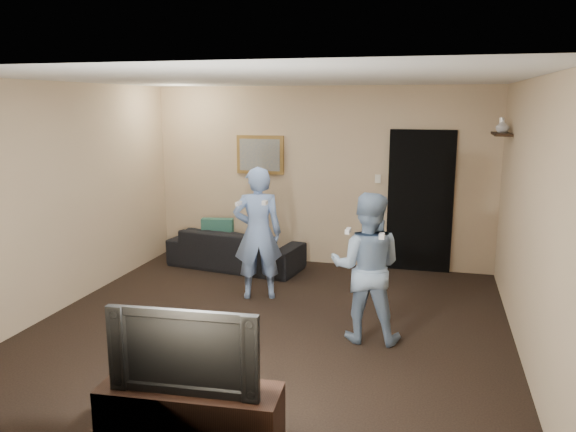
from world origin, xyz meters
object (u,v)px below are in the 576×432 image
(wii_player_left, at_px, (258,233))
(wii_player_right, at_px, (367,267))
(tv_console, at_px, (191,417))
(sofa, at_px, (236,248))
(television, at_px, (188,347))

(wii_player_left, bearing_deg, wii_player_right, -32.54)
(tv_console, bearing_deg, wii_player_right, 62.97)
(tv_console, bearing_deg, sofa, 101.95)
(television, relative_size, wii_player_left, 0.63)
(tv_console, relative_size, wii_player_left, 0.77)
(tv_console, relative_size, wii_player_right, 0.83)
(television, bearing_deg, wii_player_right, 62.97)
(wii_player_right, bearing_deg, wii_player_left, 147.46)
(wii_player_right, bearing_deg, television, -112.95)
(sofa, xyz_separation_m, wii_player_left, (0.71, -1.14, 0.53))
(television, distance_m, wii_player_right, 2.37)
(tv_console, distance_m, wii_player_right, 2.42)
(sofa, bearing_deg, tv_console, 114.89)
(tv_console, relative_size, television, 1.21)
(wii_player_left, height_order, wii_player_right, wii_player_left)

